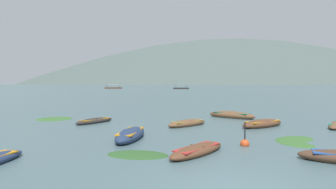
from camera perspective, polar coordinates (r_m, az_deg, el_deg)
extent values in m
plane|color=#476066|center=(1506.90, -1.64, 2.15)|extent=(6000.00, 6000.00, 0.00)
cone|color=slate|center=(2319.70, -27.38, 7.83)|extent=(1455.87, 1455.87, 476.03)
cone|color=slate|center=(2053.25, -6.06, 4.74)|extent=(721.49, 721.49, 184.11)
cone|color=#4C5B56|center=(1809.05, 8.08, 10.59)|extent=(2248.45, 2248.45, 531.20)
ellipsoid|color=navy|center=(14.25, -7.84, -8.38)|extent=(1.75, 3.77, 0.66)
cube|color=orange|center=(14.21, -7.85, -7.60)|extent=(1.26, 2.72, 0.05)
cube|color=navy|center=(14.20, -7.85, -7.40)|extent=(0.77, 0.21, 0.04)
ellipsoid|color=brown|center=(18.46, 4.07, -6.05)|extent=(3.20, 2.90, 0.52)
cube|color=olive|center=(18.44, 4.07, -5.57)|extent=(2.30, 2.09, 0.05)
cube|color=brown|center=(18.43, 4.07, -5.41)|extent=(0.48, 0.55, 0.04)
ellipsoid|color=brown|center=(23.33, 13.14, -4.24)|extent=(3.87, 3.68, 0.68)
cube|color=#197A56|center=(23.31, 13.14, -3.74)|extent=(2.79, 2.65, 0.05)
cube|color=brown|center=(23.31, 13.14, -3.62)|extent=(0.63, 0.67, 0.04)
ellipsoid|color=#2D2826|center=(20.46, -15.08, -5.38)|extent=(2.63, 3.13, 0.44)
cube|color=orange|center=(20.45, -15.08, -5.01)|extent=(1.89, 2.25, 0.05)
cube|color=#2D2826|center=(20.44, -15.08, -4.88)|extent=(0.53, 0.42, 0.04)
ellipsoid|color=brown|center=(19.12, 19.14, -5.81)|extent=(3.76, 2.98, 0.60)
cube|color=orange|center=(19.09, 19.14, -5.28)|extent=(2.71, 2.15, 0.05)
cube|color=brown|center=(19.09, 19.15, -5.14)|extent=(0.50, 0.72, 0.04)
ellipsoid|color=brown|center=(11.27, 6.16, -11.54)|extent=(2.97, 3.12, 0.45)
cube|color=#B22D28|center=(11.24, 6.16, -10.87)|extent=(2.14, 2.24, 0.05)
cube|color=brown|center=(11.23, 6.16, -10.62)|extent=(0.53, 0.49, 0.04)
cube|color=brown|center=(161.99, -11.33, 1.31)|extent=(10.09, 6.22, 0.90)
cylinder|color=#4C4742|center=(163.84, -10.16, 1.73)|extent=(0.10, 0.10, 1.80)
cylinder|color=#4C4742|center=(161.60, -9.98, 1.72)|extent=(0.10, 0.10, 1.80)
cylinder|color=#4C4742|center=(162.45, -12.69, 1.70)|extent=(0.10, 0.10, 1.80)
cylinder|color=#4C4742|center=(160.19, -12.55, 1.70)|extent=(0.10, 0.10, 1.80)
cube|color=beige|center=(161.97, -11.34, 2.03)|extent=(8.48, 5.23, 0.12)
cube|color=#2D2826|center=(147.08, 2.78, 1.26)|extent=(8.41, 5.08, 0.90)
cylinder|color=#4C4742|center=(144.96, 1.82, 1.70)|extent=(0.10, 0.10, 1.80)
cylinder|color=#4C4742|center=(147.24, 1.53, 1.71)|extent=(0.10, 0.10, 1.80)
cylinder|color=#4C4742|center=(146.97, 4.03, 1.70)|extent=(0.10, 0.10, 1.80)
cylinder|color=#4C4742|center=(149.21, 3.71, 1.71)|extent=(0.10, 0.10, 1.80)
cube|color=#9E998E|center=(147.06, 2.78, 2.05)|extent=(7.07, 4.27, 0.12)
sphere|color=#DB4C1E|center=(13.08, 15.75, -9.91)|extent=(0.42, 0.42, 0.42)
cylinder|color=black|center=(12.99, 15.78, -7.78)|extent=(0.06, 0.06, 0.99)
ellipsoid|color=#2D5628|center=(11.14, -6.39, -12.43)|extent=(2.73, 1.91, 0.14)
ellipsoid|color=#38662D|center=(14.32, 24.96, -9.32)|extent=(1.90, 2.31, 0.14)
ellipsoid|color=#38662D|center=(15.38, 24.90, -8.52)|extent=(2.76, 2.38, 0.14)
ellipsoid|color=#38662D|center=(23.74, -22.64, -4.74)|extent=(3.81, 3.83, 0.14)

